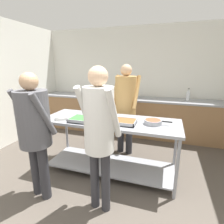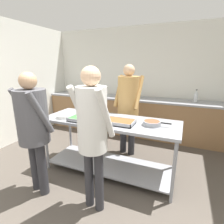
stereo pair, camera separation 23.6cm
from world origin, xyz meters
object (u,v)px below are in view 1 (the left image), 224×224
guest_serving_left (99,127)px  guest_serving_right (34,125)px  serving_tray_vegetables (120,122)px  sauce_pan (153,122)px  serving_tray_roast (86,120)px  cook_behind_counter (126,101)px  water_bottle (188,95)px  plate_stack (63,117)px

guest_serving_left → guest_serving_right: bearing=-177.3°
serving_tray_vegetables → guest_serving_right: size_ratio=0.28×
sauce_pan → guest_serving_left: guest_serving_left is taller
serving_tray_vegetables → sauce_pan: sauce_pan is taller
serving_tray_vegetables → guest_serving_left: size_ratio=0.27×
serving_tray_roast → guest_serving_left: bearing=-52.3°
guest_serving_left → guest_serving_right: (-0.84, -0.04, -0.06)m
serving_tray_roast → cook_behind_counter: size_ratio=0.28×
sauce_pan → guest_serving_right: guest_serving_right is taller
serving_tray_vegetables → cook_behind_counter: 0.84m
serving_tray_vegetables → guest_serving_right: guest_serving_right is taller
sauce_pan → cook_behind_counter: size_ratio=0.22×
guest_serving_right → water_bottle: size_ratio=5.90×
serving_tray_vegetables → guest_serving_left: 0.68m
serving_tray_vegetables → guest_serving_right: bearing=-142.1°
guest_serving_left → cook_behind_counter: 1.48m
sauce_pan → cook_behind_counter: 0.93m
cook_behind_counter → water_bottle: 1.62m
serving_tray_roast → cook_behind_counter: cook_behind_counter is taller
cook_behind_counter → serving_tray_vegetables: bearing=-82.0°
sauce_pan → cook_behind_counter: cook_behind_counter is taller
guest_serving_right → water_bottle: guest_serving_right is taller
plate_stack → guest_serving_right: (0.01, -0.63, 0.08)m
water_bottle → sauce_pan: bearing=-108.7°
guest_serving_right → guest_serving_left: bearing=2.7°
cook_behind_counter → sauce_pan: bearing=-50.7°
serving_tray_vegetables → cook_behind_counter: size_ratio=0.27×
serving_tray_vegetables → water_bottle: 2.20m
serving_tray_roast → serving_tray_vegetables: (0.51, 0.08, -0.00)m
plate_stack → cook_behind_counter: (0.79, 0.89, 0.14)m
serving_tray_vegetables → guest_serving_left: bearing=-94.8°
plate_stack → serving_tray_vegetables: 0.91m
plate_stack → water_bottle: (1.98, 1.99, 0.13)m
guest_serving_right → cook_behind_counter: cook_behind_counter is taller
serving_tray_roast → guest_serving_right: (-0.39, -0.62, 0.08)m
plate_stack → sauce_pan: sauce_pan is taller
guest_serving_left → water_bottle: guest_serving_left is taller
plate_stack → serving_tray_roast: size_ratio=0.52×
water_bottle → cook_behind_counter: bearing=-137.4°
serving_tray_roast → cook_behind_counter: (0.39, 0.90, 0.14)m
cook_behind_counter → serving_tray_roast: bearing=-113.7°
guest_serving_left → cook_behind_counter: cook_behind_counter is taller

